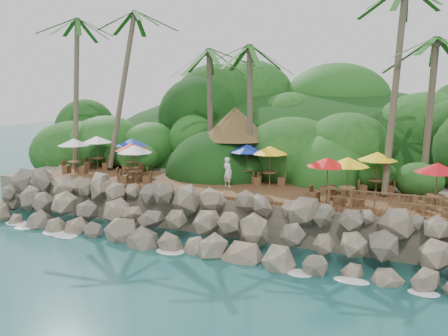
% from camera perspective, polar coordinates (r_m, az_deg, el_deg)
% --- Properties ---
extents(ground, '(140.00, 140.00, 0.00)m').
position_cam_1_polar(ground, '(25.21, -5.88, -9.76)').
color(ground, '#19514F').
rests_on(ground, ground).
extents(land_base, '(32.00, 25.20, 2.10)m').
position_cam_1_polar(land_base, '(39.05, 6.24, -1.14)').
color(land_base, gray).
rests_on(land_base, ground).
extents(jungle_hill, '(44.80, 28.00, 15.40)m').
position_cam_1_polar(jungle_hill, '(46.29, 9.23, -0.81)').
color(jungle_hill, '#143811').
rests_on(jungle_hill, ground).
extents(seawall, '(29.00, 4.00, 2.30)m').
position_cam_1_polar(seawall, '(26.51, -3.69, -6.14)').
color(seawall, gray).
rests_on(seawall, ground).
extents(terrace, '(26.00, 5.00, 0.20)m').
position_cam_1_polar(terrace, '(29.72, 0.00, -2.28)').
color(terrace, brown).
rests_on(terrace, land_base).
extents(jungle_foliage, '(44.00, 16.00, 12.00)m').
position_cam_1_polar(jungle_foliage, '(38.34, 5.72, -2.93)').
color(jungle_foliage, '#143811').
rests_on(jungle_foliage, ground).
extents(foam_line, '(25.20, 0.80, 0.06)m').
position_cam_1_polar(foam_line, '(25.45, -5.53, -9.50)').
color(foam_line, white).
rests_on(foam_line, ground).
extents(palms, '(30.19, 7.30, 12.61)m').
position_cam_1_polar(palms, '(31.96, 0.94, 16.29)').
color(palms, brown).
rests_on(palms, ground).
extents(palapa, '(4.72, 4.72, 4.60)m').
position_cam_1_polar(palapa, '(32.88, 1.33, 5.21)').
color(palapa, brown).
rests_on(palapa, ground).
extents(dining_clusters, '(25.24, 5.41, 2.39)m').
position_cam_1_polar(dining_clusters, '(29.57, -0.46, 1.76)').
color(dining_clusters, brown).
rests_on(dining_clusters, terrace).
extents(railing, '(7.20, 0.10, 1.00)m').
position_cam_1_polar(railing, '(24.68, 19.63, -3.69)').
color(railing, brown).
rests_on(railing, terrace).
extents(waiter, '(0.77, 0.64, 1.79)m').
position_cam_1_polar(waiter, '(29.29, 0.42, -0.47)').
color(waiter, white).
rests_on(waiter, terrace).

